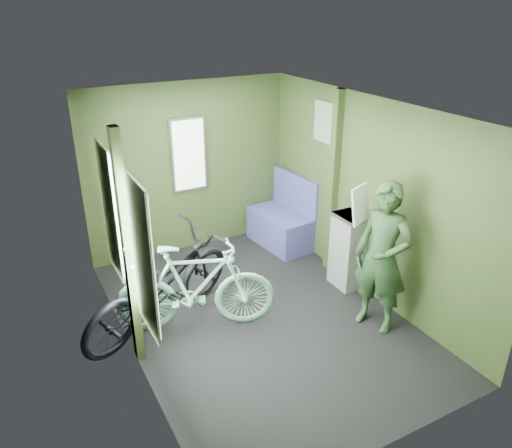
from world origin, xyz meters
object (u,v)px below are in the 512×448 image
at_px(bicycle_mint, 198,327).
at_px(passenger, 382,258).
at_px(waste_box, 348,251).
at_px(bench_seat, 282,225).
at_px(bicycle_black, 165,326).

xyz_separation_m(bicycle_mint, passenger, (1.71, -0.86, 0.82)).
height_order(bicycle_mint, waste_box, waste_box).
bearing_deg(bench_seat, bicycle_black, -158.11).
xyz_separation_m(waste_box, bench_seat, (-0.11, 1.33, -0.17)).
xyz_separation_m(bicycle_black, bicycle_mint, (0.31, -0.18, 0.00)).
bearing_deg(waste_box, bench_seat, 94.83).
distance_m(bicycle_mint, waste_box, 1.99).
distance_m(passenger, bench_seat, 2.21).
relative_size(waste_box, bench_seat, 0.92).
relative_size(bicycle_black, passenger, 1.22).
bearing_deg(bicycle_black, waste_box, -120.67).
relative_size(passenger, bench_seat, 1.60).
xyz_separation_m(bicycle_black, passenger, (2.02, -1.04, 0.82)).
bearing_deg(bench_seat, passenger, -98.52).
distance_m(bicycle_black, bench_seat, 2.42).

